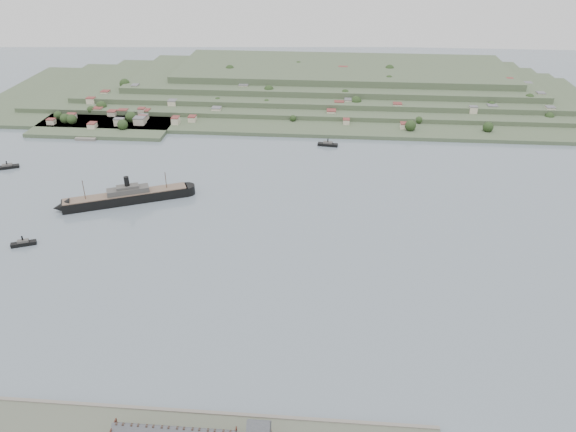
{
  "coord_description": "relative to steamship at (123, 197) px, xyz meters",
  "views": [
    {
      "loc": [
        55.05,
        -335.53,
        212.74
      ],
      "look_at": [
        24.2,
        30.0,
        13.22
      ],
      "focal_mm": 35.0,
      "sensor_mm": 36.0,
      "label": 1
    }
  ],
  "objects": [
    {
      "name": "ferry_west",
      "position": [
        -132.78,
        60.0,
        -3.27
      ],
      "size": [
        20.5,
        13.36,
        7.5
      ],
      "color": "black",
      "rests_on": "ground"
    },
    {
      "name": "ground",
      "position": [
        115.88,
        -65.54,
        -5.07
      ],
      "size": [
        1400.0,
        1400.0,
        0.0
      ],
      "primitive_type": "plane",
      "color": "slate",
      "rests_on": "ground"
    },
    {
      "name": "far_peninsula",
      "position": [
        143.79,
        327.55,
        6.81
      ],
      "size": [
        760.0,
        309.0,
        30.0
      ],
      "color": "#37472F",
      "rests_on": "ground"
    },
    {
      "name": "steamship",
      "position": [
        0.0,
        0.0,
        0.0
      ],
      "size": [
        108.03,
        56.23,
        27.48
      ],
      "color": "black",
      "rests_on": "ground"
    },
    {
      "name": "ferry_east",
      "position": [
        166.14,
        143.1,
        -3.21
      ],
      "size": [
        21.26,
        8.57,
        7.75
      ],
      "color": "black",
      "rests_on": "ground"
    },
    {
      "name": "tugboat",
      "position": [
        -48.96,
        -71.84,
        -3.18
      ],
      "size": [
        17.66,
        10.99,
        7.76
      ],
      "color": "black",
      "rests_on": "ground"
    }
  ]
}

